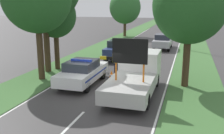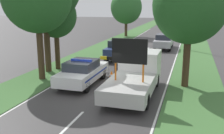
{
  "view_description": "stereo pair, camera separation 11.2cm",
  "coord_description": "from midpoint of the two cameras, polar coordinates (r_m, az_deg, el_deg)",
  "views": [
    {
      "loc": [
        4.45,
        -12.95,
        4.87
      ],
      "look_at": [
        0.04,
        1.93,
        1.1
      ],
      "focal_mm": 42.0,
      "sensor_mm": 36.0,
      "label": 1
    },
    {
      "loc": [
        4.55,
        -12.92,
        4.87
      ],
      "look_at": [
        0.04,
        1.93,
        1.1
      ],
      "focal_mm": 42.0,
      "sensor_mm": 36.0,
      "label": 2
    }
  ],
  "objects": [
    {
      "name": "traffic_cone_near_truck",
      "position": [
        16.81,
        -0.3,
        -1.93
      ],
      "size": [
        0.52,
        0.52,
        0.72
      ],
      "color": "black",
      "rests_on": "ground"
    },
    {
      "name": "grass_verge_right",
      "position": [
        33.3,
        17.25,
        4.65
      ],
      "size": [
        3.19,
        120.0,
        0.03
      ],
      "color": "#427038",
      "rests_on": "ground"
    },
    {
      "name": "police_officer",
      "position": [
        18.31,
        0.8,
        1.47
      ],
      "size": [
        0.61,
        0.39,
        1.7
      ],
      "rotation": [
        0.0,
        0.0,
        3.38
      ],
      "color": "#191E38",
      "rests_on": "ground"
    },
    {
      "name": "roadside_tree_mid_left",
      "position": [
        39.91,
        2.78,
        12.83
      ],
      "size": [
        4.63,
        4.63,
        6.75
      ],
      "color": "#42301E",
      "rests_on": "ground"
    },
    {
      "name": "ground_plane",
      "position": [
        14.54,
        -2.55,
        -5.94
      ],
      "size": [
        160.0,
        160.0,
        0.0
      ],
      "primitive_type": "plane",
      "color": "#3D3A3A"
    },
    {
      "name": "road_barrier",
      "position": [
        18.77,
        1.54,
        1.56
      ],
      "size": [
        3.01,
        0.08,
        1.14
      ],
      "rotation": [
        0.0,
        0.0,
        -0.09
      ],
      "color": "black",
      "rests_on": "ground"
    },
    {
      "name": "roadside_tree_mid_right",
      "position": [
        19.89,
        -12.44,
        10.74
      ],
      "size": [
        3.06,
        3.06,
        5.61
      ],
      "color": "#42301E",
      "rests_on": "ground"
    },
    {
      "name": "roadside_tree_far_left",
      "position": [
        15.72,
        16.42,
        12.78
      ],
      "size": [
        4.21,
        4.21,
        7.01
      ],
      "color": "#42301E",
      "rests_on": "ground"
    },
    {
      "name": "police_car",
      "position": [
        16.21,
        -6.62,
        -1.08
      ],
      "size": [
        1.87,
        4.67,
        1.6
      ],
      "rotation": [
        0.0,
        0.0,
        -0.1
      ],
      "color": "white",
      "rests_on": "ground"
    },
    {
      "name": "queued_car_sedan_silver",
      "position": [
        29.5,
        10.92,
        5.57
      ],
      "size": [
        1.79,
        4.58,
        1.63
      ],
      "rotation": [
        0.0,
        0.0,
        3.14
      ],
      "color": "#B2B2B7",
      "rests_on": "ground"
    },
    {
      "name": "traffic_cone_near_police",
      "position": [
        20.66,
        -4.38,
        0.7
      ],
      "size": [
        0.37,
        0.37,
        0.52
      ],
      "color": "black",
      "rests_on": "ground"
    },
    {
      "name": "traffic_cone_centre_front",
      "position": [
        20.01,
        -2.89,
        0.33
      ],
      "size": [
        0.38,
        0.38,
        0.54
      ],
      "color": "black",
      "rests_on": "ground"
    },
    {
      "name": "pedestrian_civilian",
      "position": [
        18.29,
        2.43,
        1.27
      ],
      "size": [
        0.58,
        0.37,
        1.62
      ],
      "rotation": [
        0.0,
        0.0,
        -0.33
      ],
      "color": "#232326",
      "rests_on": "ground"
    },
    {
      "name": "work_truck",
      "position": [
        14.71,
        4.98,
        -1.51
      ],
      "size": [
        2.26,
        5.86,
        3.22
      ],
      "rotation": [
        0.0,
        0.0,
        3.12
      ],
      "color": "white",
      "rests_on": "ground"
    },
    {
      "name": "grass_verge_left",
      "position": [
        34.63,
        0.37,
        5.59
      ],
      "size": [
        3.19,
        120.0,
        0.03
      ],
      "color": "#427038",
      "rests_on": "ground"
    },
    {
      "name": "lane_markings",
      "position": [
        24.28,
        5.47,
        2.03
      ],
      "size": [
        6.74,
        57.59,
        0.01
      ],
      "color": "silver",
      "rests_on": "ground"
    },
    {
      "name": "utility_pole",
      "position": [
        29.0,
        15.97,
        10.66
      ],
      "size": [
        1.2,
        0.2,
        7.01
      ],
      "color": "#473828",
      "rests_on": "ground"
    },
    {
      "name": "queued_car_hatch_blue",
      "position": [
        23.6,
        1.33,
        3.93
      ],
      "size": [
        1.73,
        4.33,
        1.72
      ],
      "rotation": [
        0.0,
        0.0,
        3.14
      ],
      "color": "navy",
      "rests_on": "ground"
    }
  ]
}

